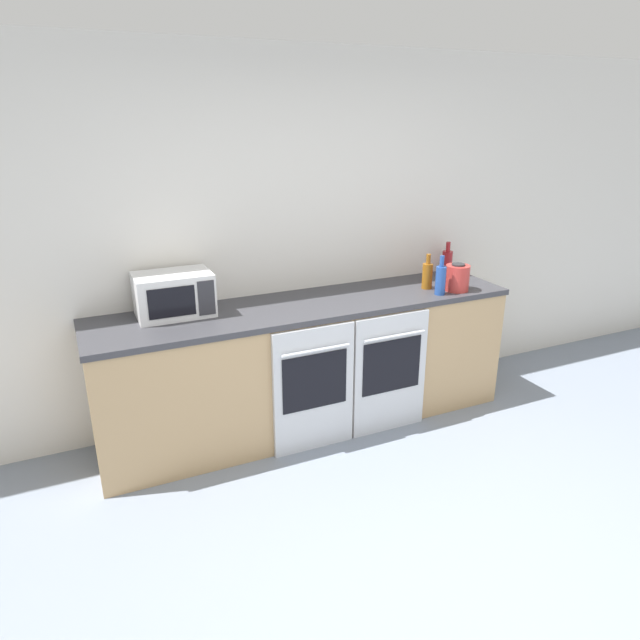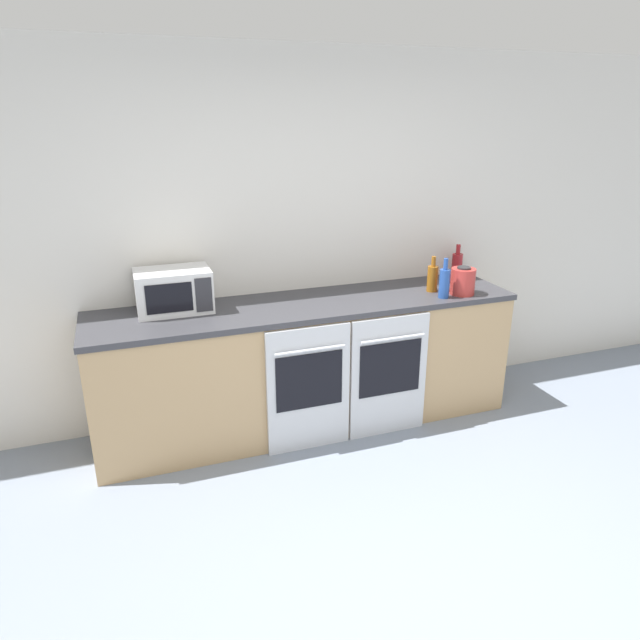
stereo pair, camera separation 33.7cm
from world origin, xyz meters
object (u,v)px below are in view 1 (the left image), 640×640
oven_right (390,373)px  bottle_blue (441,279)px  bottle_amber (427,275)px  microwave (174,294)px  oven_left (314,389)px  bottle_red (447,262)px  kettle (457,278)px

oven_right → bottle_blue: bottle_blue is taller
bottle_blue → bottle_amber: 0.16m
microwave → bottle_blue: bearing=-10.8°
oven_left → oven_right: same height
bottle_red → microwave: bearing=-177.9°
oven_left → kettle: size_ratio=4.37×
bottle_amber → microwave: bearing=174.2°
oven_right → microwave: (-1.36, 0.47, 0.62)m
bottle_red → bottle_amber: bottle_red is taller
bottle_red → bottle_blue: bearing=-131.1°
oven_left → bottle_amber: size_ratio=3.37×
oven_right → bottle_blue: size_ratio=3.09×
oven_left → microwave: (-0.77, 0.47, 0.62)m
oven_right → microwave: 1.57m
oven_right → kettle: (0.64, 0.15, 0.58)m
oven_left → kettle: kettle is taller
bottle_blue → oven_right: bearing=-165.0°
bottle_blue → bottle_amber: bearing=89.7°
oven_right → kettle: kettle is taller
bottle_amber → bottle_blue: bearing=-90.3°
oven_left → bottle_blue: bearing=6.8°
oven_left → bottle_amber: bottle_amber is taller
bottle_red → oven_left: bearing=-158.8°
bottle_blue → bottle_red: bearing=48.9°
oven_right → kettle: bearing=13.6°
microwave → oven_right: bearing=-19.2°
microwave → bottle_red: 2.20m
bottle_red → kettle: bottle_red is taller
bottle_amber → kettle: (0.17, -0.14, -0.01)m
bottle_red → bottle_amber: size_ratio=1.02×
oven_left → bottle_amber: (1.05, 0.29, 0.58)m
bottle_blue → bottle_amber: size_ratio=1.09×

